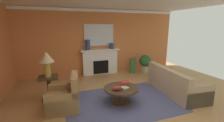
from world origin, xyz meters
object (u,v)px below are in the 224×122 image
Objects in this scene: vase_tall_corner at (132,65)px; coffee_table at (121,91)px; mantel_mirror at (99,35)px; sofa at (174,84)px; fireplace at (100,62)px; potted_plant at (145,62)px; vase_mantel_right at (112,46)px; table_lamp at (46,60)px; side_table at (49,86)px; armchair_near_window at (65,98)px; vase_mantel_left at (88,45)px.

coffee_table is at bearing -123.23° from vase_tall_corner.
sofa is at bearing -59.37° from mantel_mirror.
fireplace reaches higher than potted_plant.
vase_tall_corner is (1.51, -0.30, -0.21)m from fireplace.
table_lamp is at bearing -145.28° from vase_mantel_right.
mantel_mirror is 1.35× the size of coffee_table.
potted_plant is (4.24, 1.45, 0.09)m from side_table.
fireplace is 2.86m from side_table.
mantel_mirror is 0.62× the size of sofa.
mantel_mirror is 1.62× the size of potted_plant.
armchair_near_window is (-3.47, 0.13, 0.01)m from sofa.
vase_tall_corner is at bearing -11.23° from fireplace.
armchair_near_window is 2.15× the size of vase_mantel_left.
fireplace is at bearing 168.77° from vase_tall_corner.
coffee_table is at bearing -82.22° from vase_mantel_left.
vase_mantel_right reaches higher than vase_tall_corner.
mantel_mirror reaches higher than coffee_table.
fireplace is 1.89× the size of armchair_near_window.
vase_mantel_right reaches higher than coffee_table.
potted_plant is (2.11, -0.45, -0.06)m from fireplace.
coffee_table is at bearing -25.85° from side_table.
armchair_near_window reaches higher than side_table.
vase_mantel_left reaches higher than vase_mantel_right.
vase_tall_corner is at bearing 36.80° from armchair_near_window.
armchair_near_window is at bearing -122.30° from fireplace.
vase_mantel_right is (-0.96, 0.25, 0.95)m from vase_tall_corner.
table_lamp is (-2.13, -1.90, 0.68)m from fireplace.
sofa is 3.10× the size of side_table.
coffee_table is 2.26× the size of vase_mantel_left.
mantel_mirror is 3.04× the size of vase_mantel_left.
vase_tall_corner is (1.51, -0.42, -1.45)m from mantel_mirror.
vase_mantel_left reaches higher than coffee_table.
fireplace is 2.40× the size of table_lamp.
vase_mantel_right is 0.32× the size of potted_plant.
potted_plant is at bearing -15.19° from mantel_mirror.
mantel_mirror is at bearing 164.81° from potted_plant.
fireplace is at bearing 174.88° from vase_mantel_right.
fireplace is 3.35m from sofa.
table_lamp is 3.26m from vase_mantel_right.
side_table is at bearing 117.26° from armchair_near_window.
vase_mantel_right is at bearing 49.61° from armchair_near_window.
vase_mantel_left is (1.16, 2.66, 1.07)m from armchair_near_window.
mantel_mirror is 3.31m from coffee_table.
fireplace is 6.84× the size of vase_mantel_right.
mantel_mirror is at bearing 164.44° from vase_tall_corner.
vase_mantel_right is at bearing 165.38° from vase_tall_corner.
fireplace is at bearing -90.00° from mantel_mirror.
vase_tall_corner reaches higher than coffee_table.
sofa reaches higher than coffee_table.
potted_plant is at bearing 18.94° from table_lamp.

